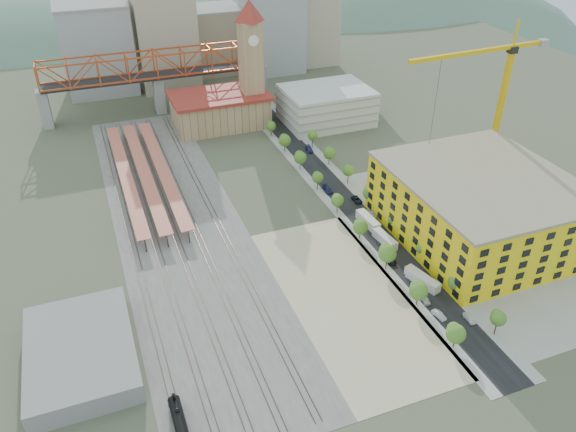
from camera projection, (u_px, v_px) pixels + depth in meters
name	position (u px, v px, depth m)	size (l,w,h in m)	color
ground	(312.00, 227.00, 163.75)	(400.00, 400.00, 0.00)	#474C38
ballast_strip	(177.00, 221.00, 166.65)	(36.00, 165.00, 0.06)	#605E59
dirt_lot	(347.00, 297.00, 137.72)	(28.00, 67.00, 0.06)	tan
street_asphalt	(339.00, 193.00, 180.37)	(12.00, 170.00, 0.06)	black
sidewalk_west	(324.00, 196.00, 178.72)	(3.00, 170.00, 0.04)	gray
sidewalk_east	(354.00, 190.00, 182.04)	(3.00, 170.00, 0.04)	gray
construction_pad	(482.00, 232.00, 161.57)	(50.00, 90.00, 0.06)	gray
rail_tracks	(171.00, 222.00, 166.04)	(26.56, 160.00, 0.18)	#382B23
platform_canopies	(144.00, 171.00, 184.66)	(16.00, 80.00, 4.12)	#BC5348
station_hall	(220.00, 109.00, 223.22)	(38.00, 24.00, 13.10)	tan
clock_tower	(251.00, 52.00, 213.73)	(12.00, 12.00, 52.00)	tan
parking_garage	(326.00, 105.00, 225.97)	(34.00, 26.00, 14.00)	silver
truss_bridge	(156.00, 68.00, 228.74)	(94.00, 9.60, 25.60)	gray
construction_building	(480.00, 207.00, 155.62)	(44.60, 50.60, 18.80)	yellow
warehouse	(81.00, 353.00, 118.86)	(22.00, 32.00, 5.00)	gray
street_trees	(353.00, 209.00, 172.52)	(15.40, 124.40, 8.00)	#3D6C20
skyline	(210.00, 29.00, 265.80)	(133.00, 46.00, 60.00)	#9EA0A3
distant_hills	(230.00, 125.00, 424.89)	(647.00, 264.00, 227.00)	#4C6B59
tower_crane	(496.00, 89.00, 168.44)	(49.20, 4.62, 52.52)	#EDB50F
site_trailer_a	(423.00, 280.00, 141.10)	(2.50, 9.50, 2.60)	silver
site_trailer_b	(420.00, 277.00, 142.36)	(2.30, 8.72, 2.39)	silver
site_trailer_c	(385.00, 239.00, 156.46)	(2.42, 9.21, 2.52)	silver
site_trailer_d	(368.00, 221.00, 164.26)	(2.62, 9.94, 2.72)	silver
car_0	(425.00, 299.00, 135.99)	(1.60, 3.98, 1.36)	silver
car_1	(439.00, 315.00, 131.34)	(1.38, 3.95, 1.30)	#ABA9AF
car_2	(390.00, 260.00, 149.47)	(2.24, 4.86, 1.35)	black
car_3	(327.00, 189.00, 181.09)	(2.12, 5.21, 1.51)	#1A1E4C
car_4	(470.00, 318.00, 130.38)	(1.59, 3.95, 1.35)	white
car_5	(371.00, 214.00, 168.43)	(1.58, 4.54, 1.50)	gray
car_6	(357.00, 200.00, 175.73)	(2.17, 4.71, 1.31)	black
car_7	(309.00, 149.00, 206.12)	(2.14, 5.26, 1.53)	navy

